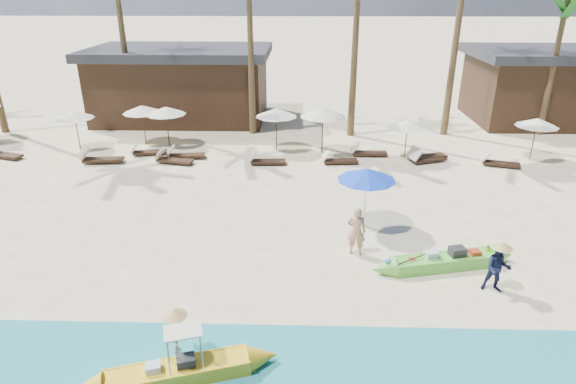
{
  "coord_description": "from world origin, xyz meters",
  "views": [
    {
      "loc": [
        -0.6,
        -12.14,
        7.83
      ],
      "look_at": [
        -1.01,
        2.0,
        1.68
      ],
      "focal_mm": 30.0,
      "sensor_mm": 36.0,
      "label": 1
    }
  ],
  "objects_px": {
    "yellow_canoe": "(178,372)",
    "blue_umbrella": "(367,174)",
    "green_canoe": "(444,261)",
    "tourist": "(356,231)"
  },
  "relations": [
    {
      "from": "green_canoe",
      "to": "blue_umbrella",
      "type": "xyz_separation_m",
      "value": [
        -2.08,
        2.65,
        1.72
      ]
    },
    {
      "from": "yellow_canoe",
      "to": "tourist",
      "type": "height_order",
      "value": "tourist"
    },
    {
      "from": "yellow_canoe",
      "to": "blue_umbrella",
      "type": "xyz_separation_m",
      "value": [
        4.79,
        7.29,
        1.73
      ]
    },
    {
      "from": "yellow_canoe",
      "to": "tourist",
      "type": "bearing_deg",
      "value": 34.51
    },
    {
      "from": "yellow_canoe",
      "to": "tourist",
      "type": "xyz_separation_m",
      "value": [
        4.32,
        5.38,
        0.6
      ]
    },
    {
      "from": "green_canoe",
      "to": "tourist",
      "type": "distance_m",
      "value": 2.72
    },
    {
      "from": "yellow_canoe",
      "to": "tourist",
      "type": "relative_size",
      "value": 2.95
    },
    {
      "from": "green_canoe",
      "to": "blue_umbrella",
      "type": "distance_m",
      "value": 3.78
    },
    {
      "from": "yellow_canoe",
      "to": "blue_umbrella",
      "type": "distance_m",
      "value": 8.9
    },
    {
      "from": "yellow_canoe",
      "to": "blue_umbrella",
      "type": "height_order",
      "value": "blue_umbrella"
    }
  ]
}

